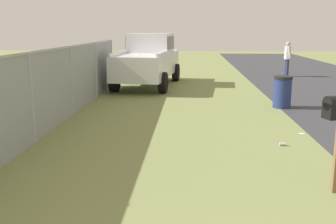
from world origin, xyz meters
The scene contains 6 objects.
pickup_truck centered at (15.36, 2.52, 1.10)m, with size 5.26×2.47×2.09m.
trash_bin centered at (11.03, -1.89, 0.47)m, with size 0.54×0.54×0.93m.
pedestrian centered at (18.76, -3.85, 0.97)m, with size 0.48×0.30×1.67m.
fence_section centered at (8.43, 4.00, 0.99)m, with size 13.45×0.07×1.85m.
litter_wrapper_by_mailbox centered at (8.11, -1.68, 0.00)m, with size 0.12×0.08×0.01m, color silver.
litter_can_midfield_a centered at (7.17, -1.04, 0.03)m, with size 0.07×0.07×0.12m, color silver.
Camera 1 is at (-0.37, 0.81, 2.30)m, focal length 41.39 mm.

